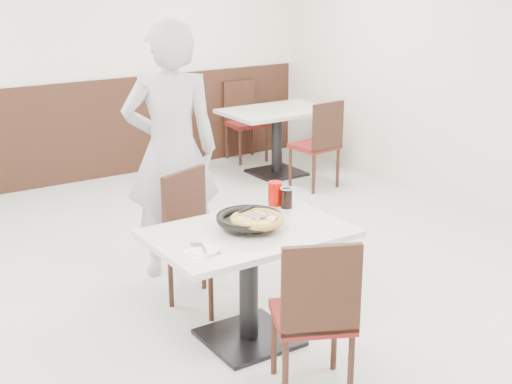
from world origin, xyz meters
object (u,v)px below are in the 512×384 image
chair_near (312,313)px  bg_chair_right_near (315,144)px  chair_far (206,241)px  bg_chair_right_far (246,122)px  red_cup (275,193)px  diner_person (171,151)px  cola_glass (287,198)px  side_plate (203,250)px  bg_table_right (277,142)px  pizza_pan (249,222)px  main_table (249,286)px  pizza (257,222)px

chair_near → bg_chair_right_near: size_ratio=1.00×
chair_far → bg_chair_right_far: same height
red_cup → diner_person: size_ratio=0.08×
chair_far → cola_glass: bearing=116.7°
side_plate → bg_table_right: (2.70, 3.17, -0.38)m
pizza_pan → side_plate: pizza_pan is taller
main_table → cola_glass: cola_glass is taller
diner_person → bg_chair_right_far: diner_person is taller
pizza_pan → chair_far: bearing=89.3°
main_table → chair_far: 0.60m
chair_far → diner_person: bearing=-117.2°
chair_far → bg_table_right: chair_far is taller
pizza → main_table: bearing=134.3°
side_plate → bg_table_right: bearing=49.6°
chair_far → pizza: 0.71m
chair_near → pizza_pan: (0.02, 0.68, 0.32)m
pizza → diner_person: bearing=87.6°
diner_person → bg_chair_right_far: (2.25, 2.52, -0.50)m
pizza_pan → diner_person: diner_person is taller
chair_near → pizza_pan: bearing=112.7°
red_cup → chair_near: bearing=-113.3°
chair_near → pizza_pan: chair_near is taller
pizza → bg_chair_right_far: bearing=58.6°
chair_far → diner_person: 0.80m
bg_table_right → bg_chair_right_far: size_ratio=1.26×
pizza_pan → red_cup: bearing=36.5°
pizza → red_cup: (0.38, 0.35, 0.02)m
pizza_pan → bg_chair_right_near: 3.35m
red_cup → diner_person: diner_person is taller
pizza → cola_glass: size_ratio=2.18×
red_cup → bg_chair_right_far: bearing=60.6°
main_table → bg_chair_right_far: bg_chair_right_far is taller
chair_near → bg_chair_right_far: size_ratio=1.00×
red_cup → diner_person: (-0.32, 0.90, 0.14)m
diner_person → pizza_pan: bearing=107.1°
bg_table_right → bg_chair_right_far: 0.71m
main_table → side_plate: 0.57m
pizza → bg_table_right: pizza is taller
main_table → pizza_pan: 0.42m
red_cup → main_table: bearing=-142.8°
pizza_pan → pizza: (0.02, -0.06, 0.02)m
cola_glass → bg_table_right: (1.86, 2.80, -0.44)m
side_plate → bg_chair_right_far: bearing=54.8°
chair_far → diner_person: diner_person is taller
pizza → bg_chair_right_near: (2.32, 2.44, -0.34)m
chair_near → side_plate: (-0.39, 0.51, 0.28)m
pizza_pan → bg_chair_right_near: bearing=45.5°
pizza_pan → chair_near: bearing=-92.0°
chair_far → red_cup: 0.59m
pizza_pan → bg_chair_right_near: (2.34, 2.38, -0.32)m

